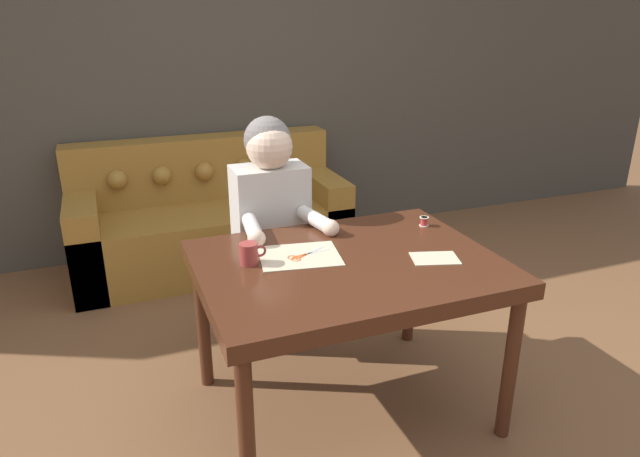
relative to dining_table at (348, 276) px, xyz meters
The scene contains 10 objects.
ground_plane 0.68m from the dining_table, ahead, with size 16.00×16.00×0.00m, color brown.
wall_back 2.29m from the dining_table, 86.59° to the left, with size 8.00×0.06×2.60m.
dining_table is the anchor object (origin of this frame).
couch 1.86m from the dining_table, 97.78° to the left, with size 1.84×0.76×0.88m.
person 0.66m from the dining_table, 102.17° to the left, with size 0.43×0.55×1.24m.
pattern_paper_main 0.22m from the dining_table, 147.68° to the left, with size 0.37×0.32×0.00m.
pattern_paper_offcut 0.37m from the dining_table, 19.16° to the right, with size 0.22×0.19×0.00m.
scissors 0.21m from the dining_table, 148.61° to the left, with size 0.20×0.12×0.01m.
mug 0.42m from the dining_table, 164.05° to the left, with size 0.11×0.08×0.09m.
thread_spool 0.57m from the dining_table, 25.20° to the left, with size 0.04×0.04×0.05m.
Camera 1 is at (-1.02, -1.96, 1.70)m, focal length 32.00 mm.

